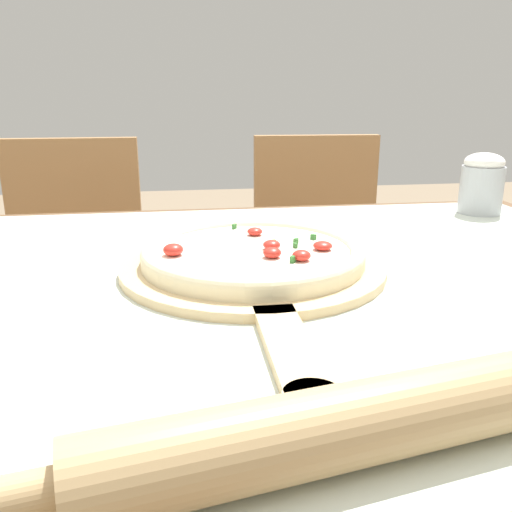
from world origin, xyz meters
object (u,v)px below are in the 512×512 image
(pizza_peel, at_px, (255,271))
(chair_right, at_px, (319,262))
(pizza, at_px, (253,253))
(rolling_pin, at_px, (332,429))
(flour_cup, at_px, (482,183))
(chair_left, at_px, (75,273))

(pizza_peel, relative_size, chair_right, 0.63)
(pizza, height_order, rolling_pin, rolling_pin)
(pizza_peel, height_order, flour_cup, flour_cup)
(pizza_peel, distance_m, rolling_pin, 0.39)
(rolling_pin, relative_size, chair_right, 0.49)
(pizza, height_order, chair_right, chair_right)
(chair_right, bearing_deg, flour_cup, -67.53)
(pizza_peel, bearing_deg, flour_cup, 32.19)
(pizza, bearing_deg, rolling_pin, -90.73)
(pizza_peel, bearing_deg, rolling_pin, -90.75)
(pizza_peel, relative_size, pizza, 1.80)
(rolling_pin, bearing_deg, flour_cup, 54.23)
(pizza, xyz_separation_m, flour_cup, (0.51, 0.30, 0.04))
(flour_cup, bearing_deg, chair_right, 109.78)
(pizza_peel, relative_size, flour_cup, 4.52)
(pizza_peel, height_order, rolling_pin, rolling_pin)
(chair_left, distance_m, chair_right, 0.72)
(chair_left, xyz_separation_m, flour_cup, (0.91, -0.52, 0.32))
(flour_cup, bearing_deg, pizza, -149.47)
(flour_cup, bearing_deg, chair_left, 149.99)
(pizza, bearing_deg, flour_cup, 30.53)
(chair_left, distance_m, flour_cup, 1.10)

